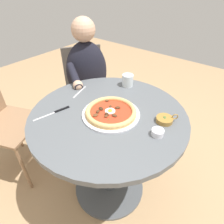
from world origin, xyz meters
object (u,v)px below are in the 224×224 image
olive_pan (165,119)px  steak_knife (57,111)px  pizza_on_plate (111,112)px  ramekin_capers (158,132)px  fork_utensil (80,92)px  diner_person (89,93)px  dining_table (109,137)px  water_glass (128,81)px  cafe_chair_diner (86,84)px

olive_pan → steak_knife: bearing=120.5°
pizza_on_plate → ramekin_capers: bearing=-86.9°
steak_knife → fork_utensil: (0.23, 0.06, -0.00)m
steak_knife → ramekin_capers: ramekin_capers is taller
pizza_on_plate → diner_person: size_ratio=0.29×
dining_table → steak_knife: steak_knife is taller
water_glass → olive_pan: 0.44m
dining_table → ramekin_capers: size_ratio=14.66×
fork_utensil → diner_person: size_ratio=0.14×
diner_person → fork_utensil: bearing=-141.9°
pizza_on_plate → steak_knife: pizza_on_plate is taller
steak_knife → cafe_chair_diner: (0.62, 0.41, -0.23)m
olive_pan → diner_person: diner_person is taller
pizza_on_plate → diner_person: diner_person is taller
diner_person → cafe_chair_diner: diner_person is taller
pizza_on_plate → water_glass: size_ratio=4.01×
olive_pan → diner_person: (0.23, 0.83, -0.26)m
olive_pan → diner_person: size_ratio=0.09×
dining_table → olive_pan: (0.13, -0.29, 0.20)m
pizza_on_plate → olive_pan: olive_pan is taller
pizza_on_plate → steak_knife: size_ratio=1.53×
steak_knife → fork_utensil: size_ratio=1.35×
dining_table → water_glass: bearing=16.9°
water_glass → fork_utensil: water_glass is taller
diner_person → dining_table: bearing=-124.0°
water_glass → olive_pan: size_ratio=0.80×
fork_utensil → cafe_chair_diner: 0.57m
olive_pan → dining_table: bearing=115.3°
dining_table → water_glass: (0.34, 0.10, 0.22)m
cafe_chair_diner → olive_pan: bearing=-108.2°
pizza_on_plate → diner_person: (0.36, 0.56, -0.26)m
steak_knife → diner_person: diner_person is taller
ramekin_capers → water_glass: bearing=51.7°
steak_knife → ramekin_capers: bearing=-70.8°
ramekin_capers → fork_utensil: 0.61m
pizza_on_plate → fork_utensil: size_ratio=2.07×
pizza_on_plate → dining_table: bearing=89.1°
pizza_on_plate → cafe_chair_diner: 0.84m
dining_table → ramekin_capers: (0.02, -0.31, 0.21)m
pizza_on_plate → steak_knife: bearing=124.0°
olive_pan → diner_person: 0.89m
pizza_on_plate → cafe_chair_diner: size_ratio=0.38×
water_glass → dining_table: bearing=-163.1°
ramekin_capers → diner_person: diner_person is taller
water_glass → fork_utensil: bearing=144.7°
pizza_on_plate → ramekin_capers: pizza_on_plate is taller
dining_table → pizza_on_plate: bearing=-90.9°
dining_table → diner_person: size_ratio=0.80×
steak_knife → diner_person: size_ratio=0.19×
water_glass → steak_knife: water_glass is taller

